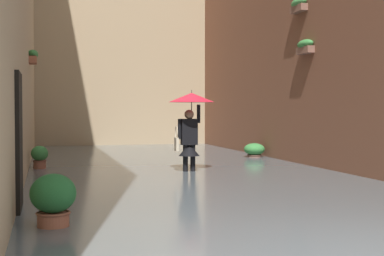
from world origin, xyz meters
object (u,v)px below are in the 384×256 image
(person_wading, at_px, (190,115))
(potted_plant_near_right, at_px, (40,159))
(potted_plant_far_left, at_px, (254,152))
(potted_plant_far_right, at_px, (53,202))

(person_wading, bearing_deg, potted_plant_near_right, -23.93)
(potted_plant_far_left, bearing_deg, person_wading, 48.94)
(potted_plant_near_right, distance_m, potted_plant_far_right, 7.19)
(potted_plant_near_right, bearing_deg, person_wading, 156.07)
(potted_plant_far_left, relative_size, potted_plant_far_right, 0.75)
(person_wading, height_order, potted_plant_far_left, person_wading)
(potted_plant_near_right, bearing_deg, potted_plant_far_right, 91.82)
(potted_plant_far_left, xyz_separation_m, potted_plant_near_right, (6.41, 1.82, 0.08))
(potted_plant_far_left, xyz_separation_m, potted_plant_far_right, (6.18, 9.01, 0.13))
(potted_plant_far_left, height_order, potted_plant_near_right, potted_plant_near_right)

